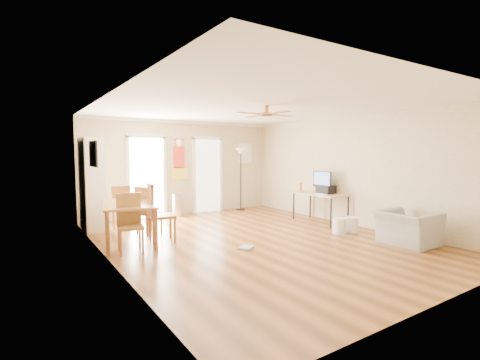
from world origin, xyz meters
TOP-DOWN VIEW (x-y plane):
  - floor at (0.00, 0.00)m, footprint 7.00×7.00m
  - ceiling at (0.00, 0.00)m, footprint 5.50×7.00m
  - wall_back at (0.00, 3.50)m, footprint 5.50×0.04m
  - wall_front at (0.00, -3.50)m, footprint 5.50×0.04m
  - wall_left at (-2.75, 0.00)m, footprint 0.04×7.00m
  - wall_right at (2.75, 0.00)m, footprint 0.04×7.00m
  - crown_molding at (0.00, 0.00)m, footprint 5.50×7.00m
  - kitchen_doorway at (-1.05, 3.48)m, footprint 0.90×0.10m
  - bathroom_doorway at (0.75, 3.48)m, footprint 0.80×0.10m
  - wall_decal at (-0.13, 3.48)m, footprint 0.46×0.03m
  - ac_grille at (2.05, 3.47)m, footprint 0.50×0.04m
  - framed_poster at (-2.73, 1.40)m, footprint 0.04×0.66m
  - ceiling_fan at (0.00, -0.30)m, footprint 1.24×1.24m
  - bookshelf at (-2.52, 2.75)m, footprint 0.60×0.99m
  - dining_table at (-2.15, 1.18)m, footprint 1.22×1.69m
  - dining_chair_right_a at (-1.60, 1.68)m, footprint 0.52×0.52m
  - dining_chair_right_b at (-1.60, 0.91)m, footprint 0.54×0.54m
  - dining_chair_near at (-2.33, 0.49)m, footprint 0.48×0.48m
  - dining_chair_far at (-1.96, 2.60)m, footprint 0.45×0.45m
  - trash_can at (-0.31, 3.24)m, footprint 0.29×0.29m
  - torchiere_lamp at (1.73, 3.20)m, footprint 0.44×0.44m
  - computer_desk at (2.37, 0.59)m, footprint 0.67×1.34m
  - imac at (2.47, 0.63)m, footprint 0.26×0.58m
  - keyboard at (2.20, 0.39)m, footprint 0.26×0.43m
  - printer at (2.45, 0.48)m, footprint 0.37×0.42m
  - orange_bottle at (2.30, 1.23)m, footprint 0.09×0.09m
  - wastebasket_a at (1.81, -0.51)m, footprint 0.29×0.29m
  - wastebasket_b at (2.15, -0.56)m, footprint 0.32×0.32m
  - floor_cloth at (-0.53, -0.41)m, footprint 0.35×0.34m
  - armchair at (2.15, -1.83)m, footprint 0.88×1.00m

SIDE VIEW (x-z plane):
  - floor at x=0.00m, z-range 0.00..0.00m
  - floor_cloth at x=-0.53m, z-range 0.00..0.04m
  - wastebasket_b at x=2.15m, z-range 0.00..0.32m
  - wastebasket_a at x=1.81m, z-range 0.00..0.33m
  - trash_can at x=-0.31m, z-range 0.00..0.60m
  - armchair at x=2.15m, z-range 0.00..0.63m
  - computer_desk at x=2.37m, z-range 0.00..0.72m
  - dining_table at x=-2.15m, z-range 0.00..0.77m
  - dining_chair_far at x=-1.96m, z-range 0.00..0.97m
  - dining_chair_right_a at x=-1.60m, z-range 0.00..1.01m
  - dining_chair_near at x=-2.33m, z-range 0.00..1.01m
  - dining_chair_right_b at x=-1.60m, z-range 0.00..1.13m
  - keyboard at x=2.20m, z-range 0.72..0.73m
  - printer at x=2.45m, z-range 0.72..0.92m
  - orange_bottle at x=2.30m, z-range 0.72..0.94m
  - torchiere_lamp at x=1.73m, z-range 0.00..1.85m
  - imac at x=2.47m, z-range 0.72..1.26m
  - bookshelf at x=-2.52m, z-range 0.00..2.06m
  - kitchen_doorway at x=-1.05m, z-range 0.00..2.10m
  - bathroom_doorway at x=0.75m, z-range 0.00..2.10m
  - wall_back at x=0.00m, z-range 0.00..2.60m
  - wall_front at x=0.00m, z-range 0.00..2.60m
  - wall_left at x=-2.75m, z-range 0.00..2.60m
  - wall_right at x=2.75m, z-range 0.00..2.60m
  - wall_decal at x=-0.13m, z-range 1.00..2.10m
  - ac_grille at x=2.05m, z-range 1.40..2.00m
  - framed_poster at x=-2.73m, z-range 1.46..1.94m
  - ceiling_fan at x=0.00m, z-range 2.33..2.53m
  - crown_molding at x=0.00m, z-range 2.52..2.60m
  - ceiling at x=0.00m, z-range 2.60..2.60m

